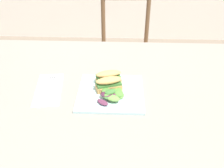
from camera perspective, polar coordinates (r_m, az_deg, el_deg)
dining_table at (r=1.14m, az=-3.77°, el=-5.19°), size 1.39×0.89×0.74m
chair_wooden_far at (r=2.01m, az=2.96°, el=6.95°), size 0.42×0.42×0.87m
plate_lunch at (r=1.02m, az=-0.10°, el=-1.93°), size 0.26×0.26×0.01m
sandwich_half_front at (r=1.01m, az=-0.70°, el=0.09°), size 0.11×0.08×0.06m
sandwich_half_back at (r=1.06m, az=-0.78°, el=1.57°), size 0.11×0.08×0.06m
salad_mixed_greens at (r=0.98m, az=-0.01°, el=-2.14°), size 0.11×0.13×0.03m
napkin_folded at (r=1.08m, az=-13.68°, el=-1.16°), size 0.13×0.24×0.00m
fork_on_napkin at (r=1.09m, az=-13.53°, el=-0.49°), size 0.03×0.19×0.00m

